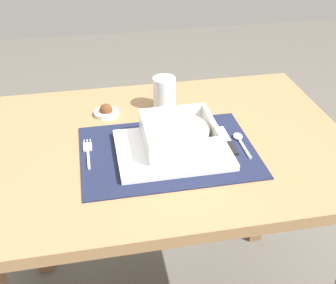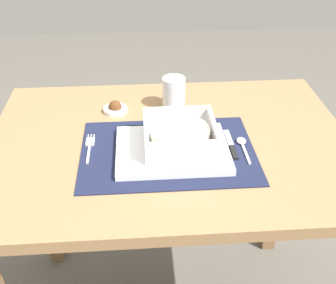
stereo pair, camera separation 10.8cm
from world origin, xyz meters
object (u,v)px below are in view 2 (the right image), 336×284
at_px(fork, 90,146).
at_px(drinking_glass, 174,95).
at_px(butter_knife, 231,146).
at_px(dining_table, 170,174).
at_px(porridge_bowl, 180,136).
at_px(bread_knife, 225,151).
at_px(spoon, 242,144).
at_px(condiment_saucer, 115,108).

bearing_deg(fork, drinking_glass, 35.85).
bearing_deg(butter_knife, dining_table, 165.56).
height_order(porridge_bowl, butter_knife, porridge_bowl).
xyz_separation_m(butter_knife, bread_knife, (-0.02, -0.02, 0.00)).
relative_size(dining_table, bread_knife, 7.12).
bearing_deg(bread_knife, dining_table, 151.81).
bearing_deg(spoon, dining_table, 164.62).
bearing_deg(dining_table, bread_knife, -27.70).
bearing_deg(drinking_glass, butter_knife, -59.77).
bearing_deg(condiment_saucer, spoon, -32.40).
distance_m(fork, condiment_saucer, 0.20).
height_order(fork, spoon, spoon).
bearing_deg(butter_knife, bread_knife, -130.91).
height_order(spoon, condiment_saucer, condiment_saucer).
bearing_deg(spoon, condiment_saucer, 144.99).
height_order(porridge_bowl, bread_knife, porridge_bowl).
bearing_deg(condiment_saucer, drinking_glass, 2.08).
xyz_separation_m(fork, bread_knife, (0.34, -0.05, 0.00)).
relative_size(porridge_bowl, fork, 1.35).
relative_size(butter_knife, condiment_saucer, 1.94).
distance_m(porridge_bowl, spoon, 0.16).
bearing_deg(spoon, porridge_bowl, 179.20).
relative_size(drinking_glass, condiment_saucer, 1.39).
bearing_deg(dining_table, fork, -174.54).
height_order(dining_table, condiment_saucer, condiment_saucer).
distance_m(spoon, condiment_saucer, 0.39).
xyz_separation_m(dining_table, bread_knife, (0.13, -0.07, 0.12)).
relative_size(porridge_bowl, condiment_saucer, 2.53).
relative_size(porridge_bowl, bread_knife, 1.32).
height_order(spoon, bread_knife, spoon).
xyz_separation_m(porridge_bowl, butter_knife, (0.13, -0.00, -0.04)).
relative_size(butter_knife, bread_knife, 1.01).
bearing_deg(porridge_bowl, drinking_glass, 89.14).
bearing_deg(drinking_glass, porridge_bowl, -90.86).
bearing_deg(drinking_glass, spoon, -53.67).
relative_size(dining_table, spoon, 8.36).
xyz_separation_m(fork, condiment_saucer, (0.06, 0.19, 0.00)).
relative_size(fork, bread_knife, 0.98).
bearing_deg(fork, butter_knife, -8.48).
bearing_deg(fork, spoon, -7.24).
height_order(bread_knife, drinking_glass, drinking_glass).
height_order(bread_knife, condiment_saucer, condiment_saucer).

